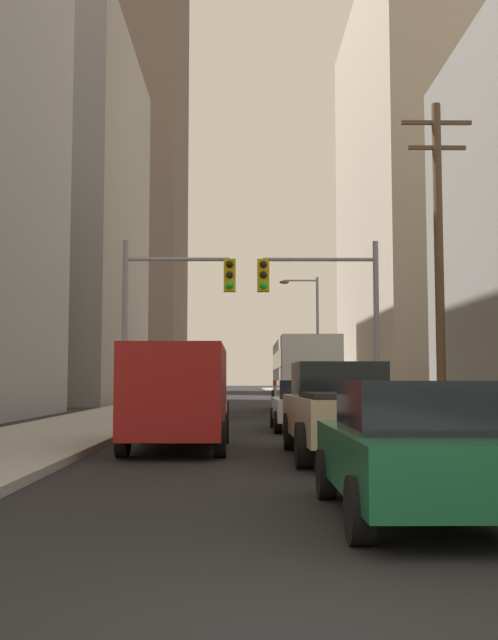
# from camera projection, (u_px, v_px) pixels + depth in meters

# --- Properties ---
(sidewalk_left) EXTENTS (3.92, 160.00, 0.15)m
(sidewalk_left) POSITION_uv_depth(u_px,v_px,m) (170.00, 400.00, 53.84)
(sidewalk_left) COLOR #9E9E99
(sidewalk_left) RESTS_ON ground
(sidewalk_right) EXTENTS (3.92, 160.00, 0.15)m
(sidewalk_right) POSITION_uv_depth(u_px,v_px,m) (320.00, 400.00, 53.96)
(sidewalk_right) COLOR #9E9E99
(sidewalk_right) RESTS_ON ground
(city_bus) EXTENTS (2.67, 11.53, 3.40)m
(city_bus) POSITION_uv_depth(u_px,v_px,m) (303.00, 372.00, 35.88)
(city_bus) COLOR silver
(city_bus) RESTS_ON ground
(pickup_truck_beige) EXTENTS (2.20, 5.45, 1.90)m
(pickup_truck_beige) POSITION_uv_depth(u_px,v_px,m) (344.00, 410.00, 14.85)
(pickup_truck_beige) COLOR #C6B793
(pickup_truck_beige) RESTS_ON ground
(cargo_van_red) EXTENTS (2.16, 5.22, 2.26)m
(cargo_van_red) POSITION_uv_depth(u_px,v_px,m) (179.00, 391.00, 16.49)
(cargo_van_red) COLOR maroon
(cargo_van_red) RESTS_ON ground
(sedan_green) EXTENTS (1.95, 4.20, 1.52)m
(sedan_green) POSITION_uv_depth(u_px,v_px,m) (418.00, 448.00, 8.30)
(sedan_green) COLOR #195938
(sedan_green) RESTS_ON ground
(sedan_white) EXTENTS (1.95, 4.20, 1.52)m
(sedan_white) POSITION_uv_depth(u_px,v_px,m) (304.00, 405.00, 22.79)
(sedan_white) COLOR white
(sedan_white) RESTS_ON ground
(sedan_silver) EXTENTS (1.95, 4.25, 1.52)m
(sedan_silver) POSITION_uv_depth(u_px,v_px,m) (204.00, 399.00, 30.33)
(sedan_silver) COLOR #B7BABF
(sedan_silver) RESTS_ON ground
(traffic_signal_near_left) EXTENTS (3.62, 0.44, 6.00)m
(traffic_signal_near_left) POSITION_uv_depth(u_px,v_px,m) (173.00, 301.00, 23.89)
(traffic_signal_near_left) COLOR gray
(traffic_signal_near_left) RESTS_ON ground
(traffic_signal_near_right) EXTENTS (3.91, 0.44, 6.00)m
(traffic_signal_near_right) POSITION_uv_depth(u_px,v_px,m) (324.00, 301.00, 23.95)
(traffic_signal_near_right) COLOR gray
(traffic_signal_near_right) RESTS_ON ground
(utility_pole_right) EXTENTS (2.20, 0.28, 10.14)m
(utility_pole_right) POSITION_uv_depth(u_px,v_px,m) (439.00, 256.00, 23.00)
(utility_pole_right) COLOR brown
(utility_pole_right) RESTS_ON ground
(street_lamp_right) EXTENTS (2.28, 0.32, 7.50)m
(street_lamp_right) POSITION_uv_depth(u_px,v_px,m) (311.00, 328.00, 43.23)
(street_lamp_right) COLOR gray
(street_lamp_right) RESTS_ON ground
(building_left_far_tower) EXTENTS (15.11, 23.28, 72.16)m
(building_left_far_tower) POSITION_uv_depth(u_px,v_px,m) (126.00, 122.00, 100.27)
(building_left_far_tower) COLOR #66564C
(building_left_far_tower) RESTS_ON ground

